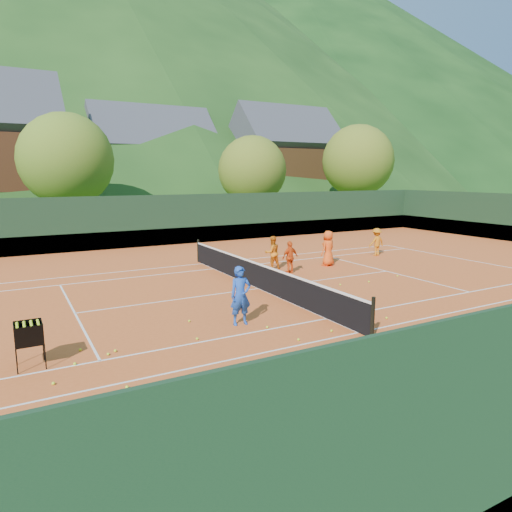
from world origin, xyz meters
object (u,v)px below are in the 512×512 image
coach (241,296)px  student_d (376,242)px  student_a (272,253)px  ball_hopper (29,334)px  student_b (290,257)px  student_c (328,248)px  chalet_right (284,165)px  tennis_net (259,275)px  chalet_mid (152,167)px

coach → student_d: 13.01m
student_a → ball_hopper: student_a is taller
coach → student_b: bearing=51.9°
coach → student_c: 9.27m
ball_hopper → chalet_right: size_ratio=0.08×
ball_hopper → student_a: bearing=33.1°
coach → student_c: bearing=43.4°
student_c → ball_hopper: bearing=6.9°
ball_hopper → tennis_net: bearing=25.6°
student_d → chalet_right: 29.40m
student_b → student_c: bearing=-175.6°
coach → chalet_right: bearing=62.2°
coach → student_b: 7.07m
student_d → ball_hopper: bearing=22.8°
student_a → tennis_net: bearing=54.9°
student_c → student_d: student_c is taller
ball_hopper → chalet_mid: bearing=69.9°
student_a → student_d: student_a is taller
tennis_net → ball_hopper: (-7.77, -3.72, 0.25)m
coach → chalet_mid: 38.52m
ball_hopper → student_b: bearing=27.9°
student_a → chalet_mid: bearing=-93.2°
student_b → student_c: 2.51m
student_b → student_a: bearing=-86.2°
student_d → tennis_net: bearing=20.1°
student_b → ball_hopper: student_b is taller
student_d → chalet_mid: size_ratio=0.11×
student_a → student_c: 2.73m
student_a → student_b: 1.12m
student_c → tennis_net: 5.43m
student_b → tennis_net: 3.03m
coach → student_b: size_ratio=1.20×
chalet_mid → student_b: bearing=-96.2°
student_c → ball_hopper: (-12.70, -5.98, -0.07)m
student_a → student_b: bearing=105.6°
coach → student_a: coach is taller
student_d → ball_hopper: (-16.57, -6.92, 0.03)m
coach → student_c: coach is taller
student_c → chalet_mid: bearing=-110.2°
student_b → chalet_right: size_ratio=0.12×
tennis_net → chalet_right: bearing=56.3°
student_c → chalet_mid: (1.07, 31.74, 4.15)m
student_d → ball_hopper: size_ratio=1.43×
ball_hopper → chalet_mid: 40.38m
coach → student_d: (11.24, 6.55, -0.11)m
coach → chalet_mid: (8.45, 37.35, 4.14)m
student_b → tennis_net: student_b is taller
coach → chalet_mid: chalet_mid is taller
chalet_mid → student_d: bearing=-84.8°
tennis_net → ball_hopper: 8.62m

